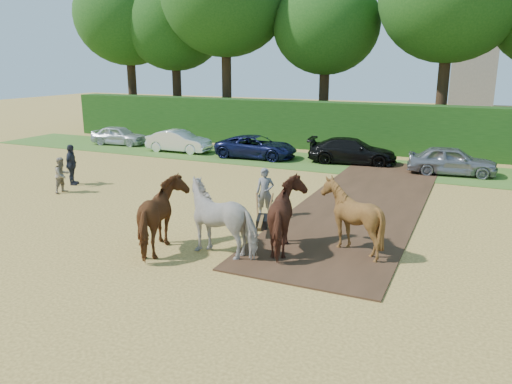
{
  "coord_description": "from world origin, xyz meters",
  "views": [
    {
      "loc": [
        5.46,
        -12.38,
        5.47
      ],
      "look_at": [
        -0.94,
        1.77,
        1.4
      ],
      "focal_mm": 35.0,
      "sensor_mm": 36.0,
      "label": 1
    }
  ],
  "objects_px": {
    "spectator_near": "(62,175)",
    "spectator_far": "(72,165)",
    "parked_cars": "(380,154)",
    "plough_team": "(258,216)"
  },
  "relations": [
    {
      "from": "spectator_far",
      "to": "parked_cars",
      "type": "relative_size",
      "value": 0.05
    },
    {
      "from": "spectator_near",
      "to": "spectator_far",
      "type": "xyz_separation_m",
      "value": [
        -0.67,
        1.26,
        0.16
      ]
    },
    {
      "from": "plough_team",
      "to": "parked_cars",
      "type": "bearing_deg",
      "value": 85.86
    },
    {
      "from": "spectator_near",
      "to": "spectator_far",
      "type": "distance_m",
      "value": 1.43
    },
    {
      "from": "spectator_near",
      "to": "spectator_far",
      "type": "relative_size",
      "value": 0.83
    },
    {
      "from": "plough_team",
      "to": "parked_cars",
      "type": "relative_size",
      "value": 0.2
    },
    {
      "from": "plough_team",
      "to": "parked_cars",
      "type": "distance_m",
      "value": 13.78
    },
    {
      "from": "spectator_far",
      "to": "plough_team",
      "type": "relative_size",
      "value": 0.26
    },
    {
      "from": "spectator_far",
      "to": "plough_team",
      "type": "height_order",
      "value": "plough_team"
    },
    {
      "from": "spectator_near",
      "to": "parked_cars",
      "type": "relative_size",
      "value": 0.04
    }
  ]
}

